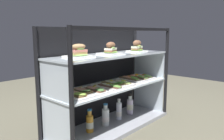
{
  "coord_description": "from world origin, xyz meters",
  "views": [
    {
      "loc": [
        -1.6,
        -1.42,
        0.93
      ],
      "look_at": [
        0.0,
        0.0,
        0.58
      ],
      "focal_mm": 36.58,
      "sensor_mm": 36.0,
      "label": 1
    }
  ],
  "objects_px": {
    "plated_roll_sandwich_near_right_corner": "(111,50)",
    "open_sandwich_tray_right_of_center": "(83,92)",
    "open_sandwich_tray_far_right": "(137,78)",
    "juice_bottle_near_post": "(71,130)",
    "juice_bottle_tucked_behind": "(90,123)",
    "juice_bottle_front_left_end": "(106,117)",
    "juice_bottle_back_center": "(119,111)",
    "open_sandwich_tray_center": "(115,84)",
    "juice_bottle_back_right": "(130,106)",
    "plated_roll_sandwich_left_of_center": "(137,47)",
    "plated_roll_sandwich_near_left_corner": "(79,52)"
  },
  "relations": [
    {
      "from": "plated_roll_sandwich_near_left_corner",
      "to": "juice_bottle_back_center",
      "type": "xyz_separation_m",
      "value": [
        0.52,
        -0.0,
        -0.64
      ]
    },
    {
      "from": "juice_bottle_back_right",
      "to": "plated_roll_sandwich_near_right_corner",
      "type": "bearing_deg",
      "value": -175.04
    },
    {
      "from": "open_sandwich_tray_far_right",
      "to": "plated_roll_sandwich_left_of_center",
      "type": "bearing_deg",
      "value": -174.73
    },
    {
      "from": "plated_roll_sandwich_near_right_corner",
      "to": "juice_bottle_back_center",
      "type": "height_order",
      "value": "plated_roll_sandwich_near_right_corner"
    },
    {
      "from": "juice_bottle_near_post",
      "to": "juice_bottle_back_center",
      "type": "height_order",
      "value": "juice_bottle_back_center"
    },
    {
      "from": "plated_roll_sandwich_near_right_corner",
      "to": "juice_bottle_back_center",
      "type": "xyz_separation_m",
      "value": [
        0.15,
        0.02,
        -0.65
      ]
    },
    {
      "from": "open_sandwich_tray_right_of_center",
      "to": "open_sandwich_tray_center",
      "type": "relative_size",
      "value": 1.0
    },
    {
      "from": "juice_bottle_back_right",
      "to": "plated_roll_sandwich_near_left_corner",
      "type": "bearing_deg",
      "value": -179.03
    },
    {
      "from": "open_sandwich_tray_right_of_center",
      "to": "juice_bottle_back_right",
      "type": "bearing_deg",
      "value": 5.71
    },
    {
      "from": "juice_bottle_front_left_end",
      "to": "open_sandwich_tray_far_right",
      "type": "bearing_deg",
      "value": -3.85
    },
    {
      "from": "juice_bottle_tucked_behind",
      "to": "open_sandwich_tray_center",
      "type": "bearing_deg",
      "value": -13.2
    },
    {
      "from": "plated_roll_sandwich_near_right_corner",
      "to": "plated_roll_sandwich_left_of_center",
      "type": "distance_m",
      "value": 0.4
    },
    {
      "from": "juice_bottle_tucked_behind",
      "to": "juice_bottle_back_center",
      "type": "distance_m",
      "value": 0.41
    },
    {
      "from": "open_sandwich_tray_far_right",
      "to": "open_sandwich_tray_right_of_center",
      "type": "bearing_deg",
      "value": -177.95
    },
    {
      "from": "juice_bottle_back_center",
      "to": "juice_bottle_back_right",
      "type": "xyz_separation_m",
      "value": [
        0.21,
        0.01,
        0.0
      ]
    },
    {
      "from": "plated_roll_sandwich_left_of_center",
      "to": "juice_bottle_near_post",
      "type": "height_order",
      "value": "plated_roll_sandwich_left_of_center"
    },
    {
      "from": "juice_bottle_back_right",
      "to": "plated_roll_sandwich_left_of_center",
      "type": "bearing_deg",
      "value": -43.48
    },
    {
      "from": "juice_bottle_near_post",
      "to": "juice_bottle_tucked_behind",
      "type": "bearing_deg",
      "value": -6.0
    },
    {
      "from": "juice_bottle_near_post",
      "to": "juice_bottle_front_left_end",
      "type": "height_order",
      "value": "juice_bottle_front_left_end"
    },
    {
      "from": "juice_bottle_tucked_behind",
      "to": "juice_bottle_back_center",
      "type": "xyz_separation_m",
      "value": [
        0.41,
        -0.0,
        0.01
      ]
    },
    {
      "from": "open_sandwich_tray_center",
      "to": "juice_bottle_tucked_behind",
      "type": "distance_m",
      "value": 0.43
    },
    {
      "from": "open_sandwich_tray_right_of_center",
      "to": "plated_roll_sandwich_near_left_corner",
      "type": "bearing_deg",
      "value": 80.38
    },
    {
      "from": "juice_bottle_front_left_end",
      "to": "juice_bottle_back_right",
      "type": "xyz_separation_m",
      "value": [
        0.41,
        0.01,
        0.01
      ]
    },
    {
      "from": "juice_bottle_near_post",
      "to": "juice_bottle_back_right",
      "type": "height_order",
      "value": "juice_bottle_back_right"
    },
    {
      "from": "plated_roll_sandwich_near_left_corner",
      "to": "plated_roll_sandwich_near_right_corner",
      "type": "distance_m",
      "value": 0.37
    },
    {
      "from": "plated_roll_sandwich_near_left_corner",
      "to": "juice_bottle_tucked_behind",
      "type": "relative_size",
      "value": 0.93
    },
    {
      "from": "plated_roll_sandwich_near_left_corner",
      "to": "juice_bottle_tucked_behind",
      "type": "bearing_deg",
      "value": 1.68
    },
    {
      "from": "juice_bottle_front_left_end",
      "to": "plated_roll_sandwich_near_right_corner",
      "type": "bearing_deg",
      "value": -16.17
    },
    {
      "from": "plated_roll_sandwich_near_right_corner",
      "to": "open_sandwich_tray_far_right",
      "type": "relative_size",
      "value": 0.59
    },
    {
      "from": "open_sandwich_tray_center",
      "to": "juice_bottle_front_left_end",
      "type": "xyz_separation_m",
      "value": [
        -0.07,
        0.06,
        -0.32
      ]
    },
    {
      "from": "plated_roll_sandwich_left_of_center",
      "to": "plated_roll_sandwich_near_left_corner",
      "type": "bearing_deg",
      "value": 177.5
    },
    {
      "from": "juice_bottle_near_post",
      "to": "open_sandwich_tray_center",
      "type": "bearing_deg",
      "value": -10.18
    },
    {
      "from": "plated_roll_sandwich_near_left_corner",
      "to": "plated_roll_sandwich_near_right_corner",
      "type": "xyz_separation_m",
      "value": [
        0.37,
        -0.02,
        0.0
      ]
    },
    {
      "from": "juice_bottle_back_center",
      "to": "juice_bottle_near_post",
      "type": "bearing_deg",
      "value": 177.61
    },
    {
      "from": "open_sandwich_tray_center",
      "to": "plated_roll_sandwich_left_of_center",
      "type": "bearing_deg",
      "value": 3.98
    },
    {
      "from": "open_sandwich_tray_center",
      "to": "juice_bottle_tucked_behind",
      "type": "height_order",
      "value": "open_sandwich_tray_center"
    },
    {
      "from": "juice_bottle_near_post",
      "to": "juice_bottle_front_left_end",
      "type": "relative_size",
      "value": 0.86
    },
    {
      "from": "open_sandwich_tray_far_right",
      "to": "juice_bottle_near_post",
      "type": "relative_size",
      "value": 1.81
    },
    {
      "from": "plated_roll_sandwich_near_left_corner",
      "to": "open_sandwich_tray_far_right",
      "type": "distance_m",
      "value": 0.85
    },
    {
      "from": "juice_bottle_front_left_end",
      "to": "open_sandwich_tray_center",
      "type": "bearing_deg",
      "value": -40.48
    },
    {
      "from": "juice_bottle_front_left_end",
      "to": "open_sandwich_tray_right_of_center",
      "type": "bearing_deg",
      "value": -169.63
    },
    {
      "from": "juice_bottle_back_center",
      "to": "plated_roll_sandwich_left_of_center",
      "type": "bearing_deg",
      "value": -7.35
    },
    {
      "from": "plated_roll_sandwich_near_right_corner",
      "to": "open_sandwich_tray_right_of_center",
      "type": "distance_m",
      "value": 0.5
    },
    {
      "from": "juice_bottle_tucked_behind",
      "to": "plated_roll_sandwich_near_right_corner",
      "type": "bearing_deg",
      "value": -4.71
    },
    {
      "from": "open_sandwich_tray_right_of_center",
      "to": "plated_roll_sandwich_left_of_center",
      "type": "bearing_deg",
      "value": 2.01
    },
    {
      "from": "plated_roll_sandwich_near_right_corner",
      "to": "juice_bottle_tucked_behind",
      "type": "xyz_separation_m",
      "value": [
        -0.26,
        0.02,
        -0.65
      ]
    },
    {
      "from": "open_sandwich_tray_center",
      "to": "juice_bottle_front_left_end",
      "type": "distance_m",
      "value": 0.34
    },
    {
      "from": "plated_roll_sandwich_near_right_corner",
      "to": "juice_bottle_tucked_behind",
      "type": "bearing_deg",
      "value": 175.29
    },
    {
      "from": "open_sandwich_tray_far_right",
      "to": "juice_bottle_tucked_behind",
      "type": "height_order",
      "value": "open_sandwich_tray_far_right"
    },
    {
      "from": "juice_bottle_front_left_end",
      "to": "juice_bottle_back_center",
      "type": "distance_m",
      "value": 0.2
    }
  ]
}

